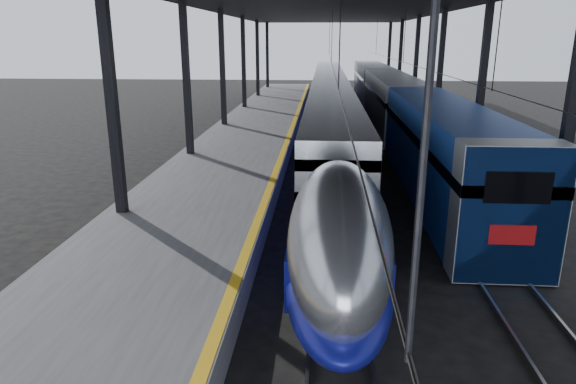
{
  "coord_description": "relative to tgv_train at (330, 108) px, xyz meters",
  "views": [
    {
      "loc": [
        1.52,
        -12.41,
        7.11
      ],
      "look_at": [
        0.35,
        4.55,
        2.0
      ],
      "focal_mm": 32.0,
      "sensor_mm": 36.0,
      "label": 1
    }
  ],
  "objects": [
    {
      "name": "canopy",
      "position": [
        -0.1,
        -7.87,
        7.23
      ],
      "size": [
        18.0,
        75.0,
        9.47
      ],
      "color": "black",
      "rests_on": "ground"
    },
    {
      "name": "ground",
      "position": [
        -2.0,
        -27.87,
        -1.89
      ],
      "size": [
        160.0,
        160.0,
        0.0
      ],
      "primitive_type": "plane",
      "color": "black",
      "rests_on": "ground"
    },
    {
      "name": "yellow_strip",
      "position": [
        -2.7,
        -7.87,
        -0.88
      ],
      "size": [
        0.3,
        80.0,
        0.01
      ],
      "primitive_type": "cube",
      "color": "gold",
      "rests_on": "platform"
    },
    {
      "name": "tgv_train",
      "position": [
        0.0,
        0.0,
        0.0
      ],
      "size": [
        2.81,
        65.2,
        4.03
      ],
      "color": "#B0B3B8",
      "rests_on": "ground"
    },
    {
      "name": "second_train",
      "position": [
        5.0,
        1.21,
        0.28
      ],
      "size": [
        3.1,
        56.05,
        4.27
      ],
      "color": "navy",
      "rests_on": "ground"
    },
    {
      "name": "platform",
      "position": [
        -5.5,
        -7.87,
        -1.39
      ],
      "size": [
        6.0,
        80.0,
        1.0
      ],
      "primitive_type": "cube",
      "color": "#4C4C4F",
      "rests_on": "ground"
    },
    {
      "name": "rails",
      "position": [
        2.5,
        -7.87,
        -1.81
      ],
      "size": [
        6.52,
        80.0,
        0.16
      ],
      "color": "slate",
      "rests_on": "ground"
    }
  ]
}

